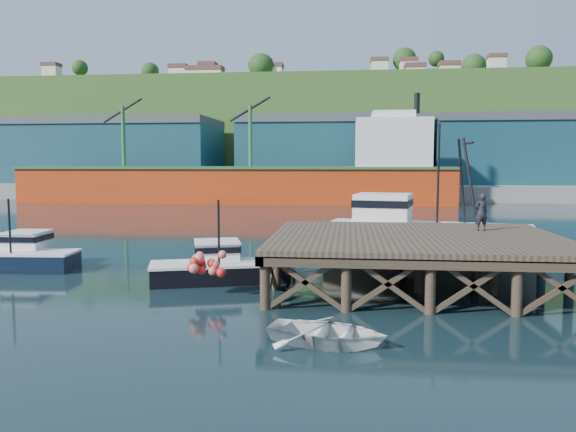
# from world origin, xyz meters

# --- Properties ---
(ground) EXTENTS (300.00, 300.00, 0.00)m
(ground) POSITION_xyz_m (0.00, 0.00, 0.00)
(ground) COLOR black
(ground) RESTS_ON ground
(wharf) EXTENTS (12.00, 10.00, 2.62)m
(wharf) POSITION_xyz_m (5.50, -0.19, 1.94)
(wharf) COLOR brown
(wharf) RESTS_ON ground
(far_quay) EXTENTS (160.00, 40.00, 2.00)m
(far_quay) POSITION_xyz_m (0.00, 70.00, 1.00)
(far_quay) COLOR gray
(far_quay) RESTS_ON ground
(warehouse_left) EXTENTS (32.00, 16.00, 9.00)m
(warehouse_left) POSITION_xyz_m (-35.00, 65.00, 6.50)
(warehouse_left) COLOR #194754
(warehouse_left) RESTS_ON far_quay
(warehouse_mid) EXTENTS (28.00, 16.00, 9.00)m
(warehouse_mid) POSITION_xyz_m (0.00, 65.00, 6.50)
(warehouse_mid) COLOR #194754
(warehouse_mid) RESTS_ON far_quay
(warehouse_right) EXTENTS (30.00, 16.00, 9.00)m
(warehouse_right) POSITION_xyz_m (30.00, 65.00, 6.50)
(warehouse_right) COLOR #194754
(warehouse_right) RESTS_ON far_quay
(cargo_ship) EXTENTS (55.50, 10.00, 13.75)m
(cargo_ship) POSITION_xyz_m (-8.46, 48.00, 3.31)
(cargo_ship) COLOR red
(cargo_ship) RESTS_ON ground
(hillside) EXTENTS (220.00, 50.00, 22.00)m
(hillside) POSITION_xyz_m (0.00, 100.00, 11.00)
(hillside) COLOR #2D511E
(hillside) RESTS_ON ground
(boat_navy) EXTENTS (5.68, 3.15, 3.48)m
(boat_navy) POSITION_xyz_m (-13.13, 1.41, 0.70)
(boat_navy) COLOR black
(boat_navy) RESTS_ON ground
(boat_black) EXTENTS (6.20, 5.14, 3.60)m
(boat_black) POSITION_xyz_m (-2.96, -0.16, 0.66)
(boat_black) COLOR black
(boat_black) RESTS_ON ground
(trawler) EXTENTS (11.33, 5.94, 7.21)m
(trawler) POSITION_xyz_m (6.68, 6.55, 1.49)
(trawler) COLOR #C6B680
(trawler) RESTS_ON ground
(dinghy) EXTENTS (3.96, 3.26, 0.71)m
(dinghy) POSITION_xyz_m (2.13, -8.32, 0.36)
(dinghy) COLOR white
(dinghy) RESTS_ON ground
(dockworker) EXTENTS (0.69, 0.55, 1.65)m
(dockworker) POSITION_xyz_m (8.61, 1.85, 2.95)
(dockworker) COLOR black
(dockworker) RESTS_ON wharf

